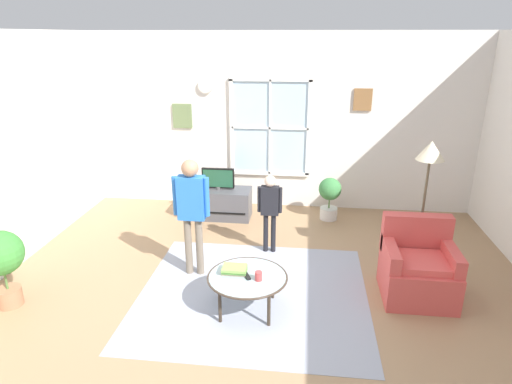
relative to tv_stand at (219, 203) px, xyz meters
The scene contains 15 objects.
ground_plane 2.62m from the tv_stand, 69.67° to the right, with size 6.88×6.77×0.02m, color #9E7A56.
back_wall 1.64m from the tv_stand, 37.72° to the left, with size 6.28×0.17×2.84m.
area_rug 2.32m from the tv_stand, 69.18° to the right, with size 2.56×2.38×0.01m, color #999EAD.
tv_stand is the anchor object (origin of this frame).
television 0.42m from the tv_stand, 90.00° to the right, with size 0.51×0.08×0.35m.
armchair 3.29m from the tv_stand, 36.47° to the right, with size 0.76×0.74×0.87m.
coffee_table 2.59m from the tv_stand, 72.03° to the right, with size 0.85×0.85×0.41m.
book_stack 2.51m from the tv_stand, 74.82° to the right, with size 0.26×0.19×0.08m.
cup 2.70m from the tv_stand, 69.93° to the right, with size 0.08×0.08×0.10m, color #BF3F3F.
remote_near_books 2.61m from the tv_stand, 72.15° to the right, with size 0.04×0.14×0.02m, color black.
person_black_shirt 1.49m from the tv_stand, 50.31° to the right, with size 0.32×0.15×1.08m.
person_blue_shirt 1.91m from the tv_stand, 88.34° to the right, with size 0.44×0.20×1.45m.
potted_plant_by_window 1.76m from the tv_stand, ahead, with size 0.35×0.35×0.68m.
potted_plant_corner 3.24m from the tv_stand, 123.66° to the right, with size 0.48×0.48×0.87m.
floor_lamp 3.31m from the tv_stand, 27.23° to the right, with size 0.32×0.32×1.66m.
Camera 1 is at (0.45, -3.98, 2.78)m, focal length 30.77 mm.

